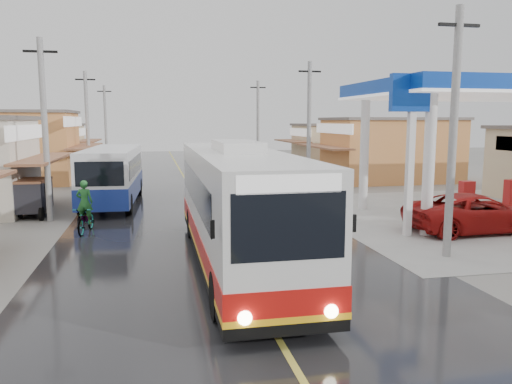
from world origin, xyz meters
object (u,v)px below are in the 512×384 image
jeepney (475,213)px  tricycle_near (37,195)px  second_bus (113,175)px  tricycle_far (31,196)px  cyclist (86,216)px  coach_bus (237,206)px

jeepney → tricycle_near: size_ratio=2.50×
second_bus → tricycle_far: size_ratio=3.86×
cyclist → tricycle_far: size_ratio=0.91×
coach_bus → tricycle_near: 12.87m
tricycle_far → tricycle_near: bearing=78.0°
tricycle_far → jeepney: bearing=-18.8°
tricycle_far → coach_bus: bearing=-47.7°
cyclist → tricycle_near: size_ratio=0.96×
second_bus → jeepney: bearing=-30.8°
jeepney → tricycle_near: bearing=66.4°
cyclist → coach_bus: bearing=-37.9°
cyclist → tricycle_far: (-2.90, 4.00, 0.31)m
tricycle_near → cyclist: bearing=-65.9°
coach_bus → tricycle_far: coach_bus is taller
second_bus → tricycle_far: (-3.48, -2.85, -0.61)m
cyclist → tricycle_far: bearing=135.1°
second_bus → jeepney: size_ratio=1.63×
tricycle_near → tricycle_far: bearing=-111.6°
second_bus → tricycle_far: bearing=-137.9°
coach_bus → second_bus: coach_bus is taller
coach_bus → tricycle_near: bearing=128.6°
coach_bus → second_bus: 13.23m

